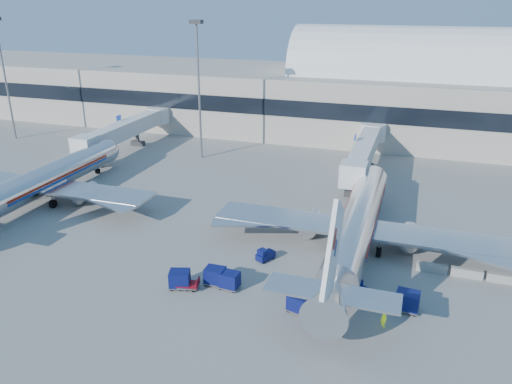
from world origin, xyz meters
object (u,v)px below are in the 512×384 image
(airliner_mid, at_px, (39,182))
(cart_solo_near, at_px, (299,303))
(jetbridge_near, at_px, (365,149))
(cart_open_red, at_px, (188,285))
(barrier_mid, at_px, (467,273))
(barrier_near, at_px, (432,268))
(cart_solo_far, at_px, (407,301))
(airliner_main, at_px, (357,225))
(mast_far_west, at_px, (2,61))
(cart_train_b, at_px, (215,276))
(jetbridge_mid, at_px, (130,128))
(barrier_far, at_px, (503,279))
(tug_left, at_px, (265,255))
(cart_train_c, at_px, (180,279))
(mast_west, at_px, (198,70))
(cart_train_a, at_px, (229,280))
(tug_lead, at_px, (280,284))
(tug_right, at_px, (359,290))
(ramp_worker, at_px, (384,317))

(airliner_mid, height_order, cart_solo_near, airliner_mid)
(jetbridge_near, xyz_separation_m, cart_open_red, (-11.53, -39.46, -3.54))
(barrier_mid, distance_m, cart_solo_near, 18.09)
(barrier_near, relative_size, cart_solo_far, 1.35)
(airliner_main, xyz_separation_m, cart_solo_far, (5.95, -10.25, -1.95))
(mast_far_west, bearing_deg, barrier_near, -19.75)
(cart_train_b, bearing_deg, jetbridge_mid, 129.41)
(airliner_mid, bearing_deg, jetbridge_near, 33.59)
(barrier_far, xyz_separation_m, tug_left, (-23.28, -3.07, 0.17))
(jetbridge_mid, distance_m, cart_train_b, 50.10)
(airliner_main, distance_m, cart_train_c, 19.92)
(cart_train_c, relative_size, cart_solo_near, 1.09)
(airliner_mid, relative_size, barrier_mid, 12.42)
(mast_west, bearing_deg, cart_train_b, -63.86)
(mast_west, distance_m, cart_train_a, 44.50)
(airliner_main, relative_size, cart_train_a, 18.45)
(cart_train_c, bearing_deg, mast_far_west, 127.83)
(tug_lead, relative_size, tug_right, 0.85)
(tug_left, bearing_deg, barrier_far, -56.64)
(barrier_mid, xyz_separation_m, barrier_far, (3.30, 0.00, 0.00))
(mast_west, distance_m, cart_solo_near, 49.34)
(airliner_main, height_order, jetbridge_mid, airliner_main)
(jetbridge_mid, relative_size, cart_solo_near, 12.68)
(barrier_mid, relative_size, cart_train_c, 1.27)
(cart_train_c, bearing_deg, jetbridge_mid, 109.73)
(cart_train_c, height_order, cart_solo_near, cart_train_c)
(cart_solo_near, bearing_deg, barrier_far, 46.38)
(cart_train_a, bearing_deg, jetbridge_near, 83.06)
(cart_train_b, xyz_separation_m, cart_open_red, (-2.13, -1.54, -0.54))
(mast_far_west, distance_m, ramp_worker, 84.83)
(barrier_near, height_order, barrier_mid, same)
(cart_train_a, xyz_separation_m, ramp_worker, (14.40, -1.37, 0.02))
(barrier_near, distance_m, tug_right, 9.34)
(tug_left, bearing_deg, cart_solo_near, -118.85)
(mast_far_west, bearing_deg, cart_open_red, -34.58)
(cart_solo_near, bearing_deg, jetbridge_mid, 150.72)
(jetbridge_mid, relative_size, tug_left, 11.81)
(jetbridge_near, xyz_separation_m, ramp_worker, (6.59, -39.54, -3.01))
(airliner_main, xyz_separation_m, barrier_mid, (11.30, -2.51, -2.48))
(barrier_mid, distance_m, barrier_far, 3.30)
(jetbridge_mid, relative_size, cart_open_red, 12.21)
(cart_train_c, bearing_deg, tug_right, -3.64)
(tug_left, bearing_deg, cart_open_red, 171.11)
(jetbridge_near, bearing_deg, cart_open_red, -106.29)
(mast_west, height_order, cart_solo_near, mast_west)
(barrier_far, bearing_deg, cart_open_red, -159.53)
(barrier_near, height_order, ramp_worker, ramp_worker)
(airliner_mid, height_order, cart_train_a, airliner_mid)
(tug_left, distance_m, cart_train_b, 6.79)
(airliner_mid, relative_size, cart_solo_near, 17.17)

